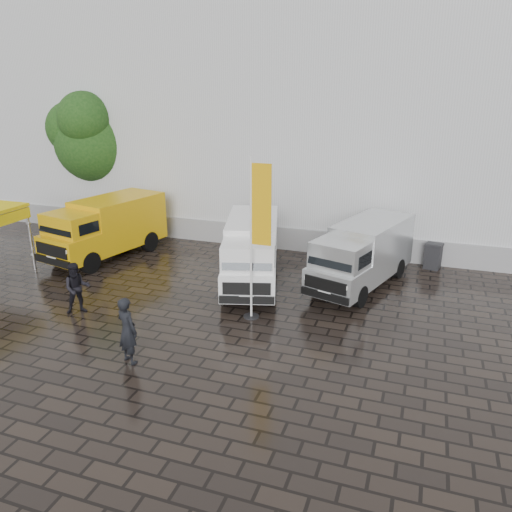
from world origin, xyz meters
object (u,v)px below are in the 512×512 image
Objects in this scene: van_yellow at (105,229)px; flagpole at (257,232)px; person_front at (127,330)px; wheelie_bin at (433,256)px; person_tent at (77,288)px; van_silver at (362,256)px; van_white at (252,254)px.

flagpole is at bearing -11.14° from van_yellow.
van_yellow is 9.08m from person_front.
wheelie_bin is 0.62× the size of person_tent.
van_yellow is at bearing -154.43° from wheelie_bin.
flagpole reaches higher than wheelie_bin.
person_tent is at bearing -129.95° from van_silver.
van_yellow is at bearing -161.04° from van_silver.
van_white is 7.46m from wheelie_bin.
person_front is (5.64, -7.11, -0.31)m from van_yellow.
person_front is at bearing -106.80° from van_silver.
flagpole is at bearing -115.77° from wheelie_bin.
van_silver is 5.11× the size of wheelie_bin.
van_white reaches higher than person_front.
person_tent is (-5.55, -1.49, -2.00)m from flagpole.
wheelie_bin is at bearing 66.49° from van_silver.
van_yellow is 3.17× the size of person_tent.
van_white is 1.01× the size of van_silver.
van_silver reaches higher than wheelie_bin.
van_yellow is 1.00× the size of van_silver.
flagpole is 2.75× the size of person_front.
van_silver reaches higher than person_tent.
flagpole is at bearing -83.49° from van_white.
person_front reaches higher than wheelie_bin.
person_front is at bearing -75.10° from person_tent.
van_silver is 3.81m from wheelie_bin.
van_yellow is 8.85m from flagpole.
van_silver is at bearing 14.07° from van_yellow.
van_white is at bearing -78.55° from person_front.
wheelie_bin is at bearing 51.92° from flagpole.
flagpole is (-2.71, -3.78, 1.68)m from van_silver.
van_white is 6.39m from person_front.
wheelie_bin is (13.14, 3.10, -0.71)m from van_yellow.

